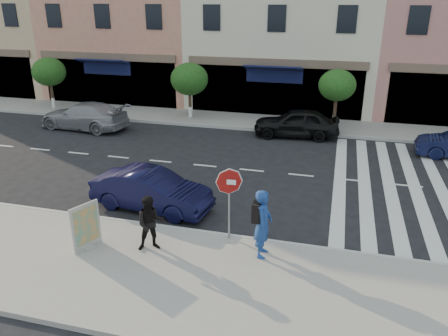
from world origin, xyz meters
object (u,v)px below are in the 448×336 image
photographer (263,224)px  poster_board (86,227)px  stop_sign (229,188)px  car_near_mid (151,190)px  car_far_mid (296,123)px  car_far_left (84,116)px  walker (151,223)px

photographer → poster_board: bearing=100.9°
stop_sign → poster_board: (-3.59, -1.53, -0.93)m
stop_sign → car_near_mid: (-3.00, 1.43, -1.07)m
car_far_mid → stop_sign: bearing=-8.6°
car_near_mid → car_far_left: 10.74m
stop_sign → car_near_mid: size_ratio=0.53×
car_near_mid → stop_sign: bearing=-108.5°
stop_sign → car_near_mid: bearing=150.4°
photographer → walker: bearing=99.2°
stop_sign → car_near_mid: stop_sign is taller
walker → car_near_mid: size_ratio=0.39×
poster_board → car_far_mid: poster_board is taller
car_far_left → car_far_mid: bearing=103.1°
car_near_mid → car_far_left: size_ratio=0.83×
photographer → poster_board: (-4.67, -0.93, -0.29)m
photographer → car_far_mid: bearing=1.5°
car_near_mid → car_far_left: car_far_left is taller
car_far_left → photographer: bearing=54.5°
stop_sign → poster_board: size_ratio=1.61×
photographer → car_near_mid: bearing=63.2°
stop_sign → car_far_left: (-10.34, 9.27, -1.03)m
walker → car_far_mid: size_ratio=0.37×
car_far_left → car_far_mid: 11.16m
stop_sign → walker: stop_sign is taller
stop_sign → car_far_mid: 10.84m
photographer → car_far_mid: photographer is taller
stop_sign → walker: 2.33m
photographer → walker: photographer is taller
poster_board → car_near_mid: size_ratio=0.33×
photographer → car_near_mid: photographer is taller
stop_sign → car_far_left: stop_sign is taller
car_near_mid → photographer: bearing=-109.5°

